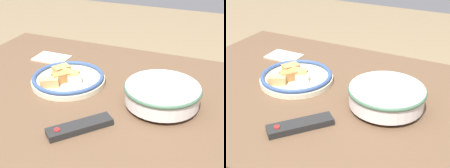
# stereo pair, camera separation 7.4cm
# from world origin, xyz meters

# --- Properties ---
(dining_table) EXTENTS (1.26, 0.85, 0.73)m
(dining_table) POSITION_xyz_m (0.00, 0.00, 0.64)
(dining_table) COLOR brown
(dining_table) RESTS_ON ground_plane
(noodle_bowl) EXTENTS (0.24, 0.24, 0.07)m
(noodle_bowl) POSITION_xyz_m (-0.20, -0.00, 0.78)
(noodle_bowl) COLOR silver
(noodle_bowl) RESTS_ON dining_table
(food_plate) EXTENTS (0.26, 0.26, 0.05)m
(food_plate) POSITION_xyz_m (0.15, -0.02, 0.75)
(food_plate) COLOR beige
(food_plate) RESTS_ON dining_table
(tv_remote) EXTENTS (0.16, 0.17, 0.02)m
(tv_remote) POSITION_xyz_m (-0.02, 0.21, 0.74)
(tv_remote) COLOR black
(tv_remote) RESTS_ON dining_table
(folded_napkin) EXTENTS (0.14, 0.10, 0.01)m
(folded_napkin) POSITION_xyz_m (0.32, -0.19, 0.74)
(folded_napkin) COLOR beige
(folded_napkin) RESTS_ON dining_table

